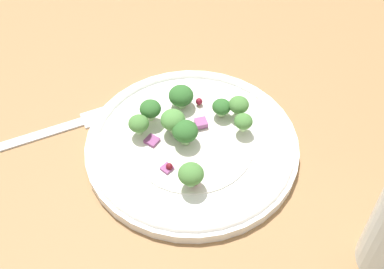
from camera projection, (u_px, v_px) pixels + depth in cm
name	position (u px, v px, depth cm)	size (l,w,h in cm)	color
ground_plane	(203.00, 166.00, 59.40)	(180.00, 180.00, 2.00)	olive
plate	(192.00, 145.00, 58.94)	(23.55, 23.55, 1.70)	white
dressing_pool	(192.00, 143.00, 58.61)	(13.66, 13.66, 0.20)	white
broccoli_floret_0	(185.00, 132.00, 57.18)	(2.81, 2.81, 2.85)	#9EC684
broccoli_floret_1	(239.00, 105.00, 59.71)	(2.30, 2.30, 2.33)	#ADD18E
broccoli_floret_2	(181.00, 96.00, 60.91)	(2.87, 2.87, 2.90)	#9EC684
broccoli_floret_3	(191.00, 174.00, 53.17)	(2.63, 2.63, 2.66)	#8EB77A
broccoli_floret_4	(150.00, 109.00, 59.01)	(2.39, 2.39, 2.42)	#ADD18E
broccoli_floret_5	(173.00, 120.00, 57.95)	(2.72, 2.72, 2.76)	#9EC684
broccoli_floret_6	(222.00, 107.00, 59.97)	(2.13, 2.13, 2.15)	#ADD18E
broccoli_floret_7	(243.00, 122.00, 58.15)	(2.06, 2.06, 2.08)	#ADD18E
broccoli_floret_8	(139.00, 124.00, 57.86)	(2.27, 2.27, 2.30)	#9EC684
cranberry_0	(198.00, 101.00, 61.76)	(0.81, 0.81, 0.81)	maroon
cranberry_1	(169.00, 166.00, 55.81)	(0.74, 0.74, 0.74)	maroon
cranberry_2	(195.00, 181.00, 54.25)	(0.97, 0.97, 0.97)	maroon
onion_bit_0	(202.00, 123.00, 59.75)	(1.28, 1.33, 0.60)	#934C84
onion_bit_1	(167.00, 168.00, 56.04)	(1.10, 1.11, 0.36)	#843D75
onion_bit_2	(152.00, 141.00, 58.47)	(1.31, 1.38, 0.52)	#843D75
fork	(45.00, 133.00, 60.94)	(8.22, 18.05, 0.50)	silver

